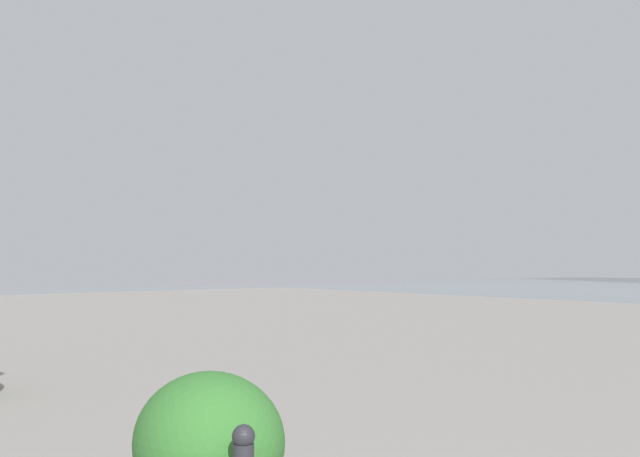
% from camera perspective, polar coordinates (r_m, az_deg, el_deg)
% --- Properties ---
extents(shrub_round, '(1.05, 0.95, 0.89)m').
position_cam_1_polar(shrub_round, '(4.64, -9.31, -17.26)').
color(shrub_round, '#2D6628').
rests_on(shrub_round, ground).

